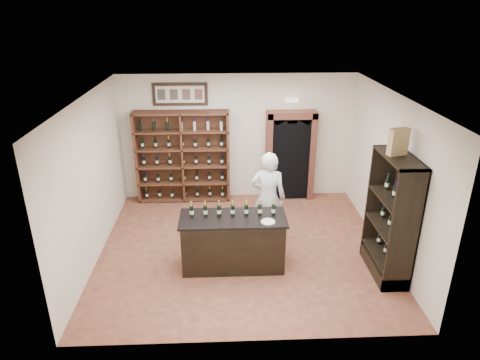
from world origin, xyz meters
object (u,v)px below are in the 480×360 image
tasting_counter (233,242)px  side_cabinet (390,235)px  wine_shelf (183,157)px  shopkeeper (268,198)px  wine_crate (398,142)px  counter_bottle_0 (192,211)px

tasting_counter → side_cabinet: bearing=-6.3°
wine_shelf → tasting_counter: 3.19m
wine_shelf → side_cabinet: bearing=-40.2°
side_cabinet → shopkeeper: bearing=149.4°
wine_crate → counter_bottle_0: bearing=160.2°
tasting_counter → side_cabinet: size_ratio=0.85×
tasting_counter → counter_bottle_0: bearing=175.6°
tasting_counter → shopkeeper: size_ratio=1.00×
counter_bottle_0 → side_cabinet: side_cabinet is taller
side_cabinet → wine_crate: size_ratio=4.96×
tasting_counter → counter_bottle_0: 0.95m
shopkeeper → wine_crate: bearing=160.4°
tasting_counter → shopkeeper: bearing=51.3°
wine_shelf → side_cabinet: (3.82, -3.23, -0.35)m
counter_bottle_0 → side_cabinet: 3.48m
wine_shelf → tasting_counter: size_ratio=1.17×
wine_shelf → counter_bottle_0: bearing=-82.5°
counter_bottle_0 → shopkeeper: size_ratio=0.16×
counter_bottle_0 → wine_crate: size_ratio=0.68×
counter_bottle_0 → wine_crate: (3.38, -0.28, 1.31)m
tasting_counter → side_cabinet: 2.75m
shopkeeper → wine_crate: (1.94, -1.11, 1.48)m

